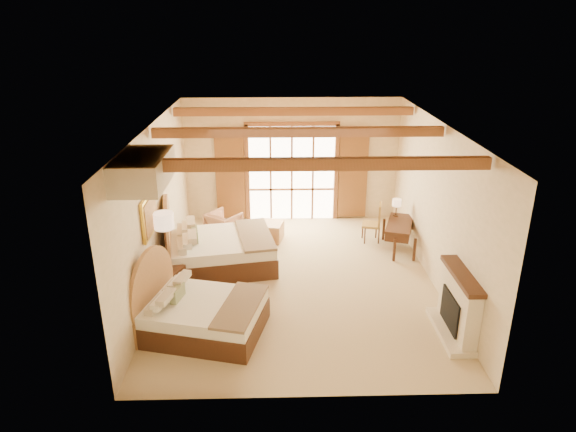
{
  "coord_description": "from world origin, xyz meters",
  "views": [
    {
      "loc": [
        -0.46,
        -9.38,
        5.08
      ],
      "look_at": [
        -0.19,
        0.2,
        1.34
      ],
      "focal_mm": 32.0,
      "sensor_mm": 36.0,
      "label": 1
    }
  ],
  "objects_px": {
    "desk": "(399,235)",
    "armchair": "(224,225)",
    "bed_far": "(212,248)",
    "nightstand": "(171,280)",
    "bed_near": "(195,312)"
  },
  "relations": [
    {
      "from": "nightstand",
      "to": "armchair",
      "type": "bearing_deg",
      "value": 93.96
    },
    {
      "from": "bed_far",
      "to": "desk",
      "type": "xyz_separation_m",
      "value": [
        4.2,
        0.75,
        -0.08
      ]
    },
    {
      "from": "nightstand",
      "to": "armchair",
      "type": "height_order",
      "value": "armchair"
    },
    {
      "from": "nightstand",
      "to": "desk",
      "type": "xyz_separation_m",
      "value": [
        4.9,
        1.85,
        0.09
      ]
    },
    {
      "from": "desk",
      "to": "armchair",
      "type": "bearing_deg",
      "value": -173.14
    },
    {
      "from": "bed_near",
      "to": "desk",
      "type": "bearing_deg",
      "value": 51.35
    },
    {
      "from": "bed_near",
      "to": "armchair",
      "type": "height_order",
      "value": "bed_near"
    },
    {
      "from": "bed_near",
      "to": "nightstand",
      "type": "distance_m",
      "value": 1.53
    },
    {
      "from": "bed_near",
      "to": "nightstand",
      "type": "xyz_separation_m",
      "value": [
        -0.68,
        1.36,
        -0.12
      ]
    },
    {
      "from": "nightstand",
      "to": "bed_far",
      "type": "bearing_deg",
      "value": 78.21
    },
    {
      "from": "nightstand",
      "to": "desk",
      "type": "height_order",
      "value": "desk"
    },
    {
      "from": "bed_far",
      "to": "desk",
      "type": "height_order",
      "value": "bed_far"
    },
    {
      "from": "nightstand",
      "to": "desk",
      "type": "relative_size",
      "value": 0.4
    },
    {
      "from": "bed_near",
      "to": "armchair",
      "type": "relative_size",
      "value": 3.19
    },
    {
      "from": "armchair",
      "to": "nightstand",
      "type": "bearing_deg",
      "value": 110.63
    }
  ]
}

